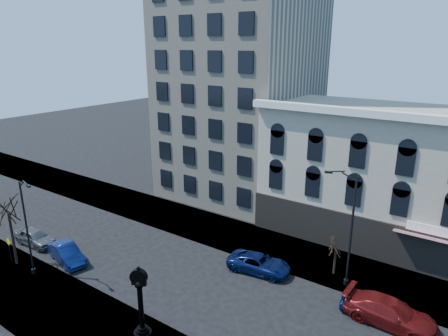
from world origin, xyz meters
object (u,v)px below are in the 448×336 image
Objects in this scene: street_clock at (141,305)px; street_lamp_near at (25,203)px; warning_sign at (9,245)px; car_near_a at (35,237)px; car_near_b at (67,253)px.

street_lamp_near reaches higher than street_clock.
warning_sign is (-15.27, 0.04, -0.70)m from street_clock.
car_near_b is at bearing -94.80° from car_near_a.
street_lamp_near is at bearing 157.05° from street_clock.
car_near_b is (3.57, 2.78, -0.86)m from warning_sign.
car_near_b is at bearing 44.39° from warning_sign.
street_clock is 0.60× the size of street_lamp_near.
car_near_a is at bearing 160.72° from street_lamp_near.
street_lamp_near is 6.12m from car_near_b.
street_lamp_near is 1.85× the size of car_near_a.
car_near_a is at bearing 147.00° from street_clock.
car_near_a is 4.91m from car_near_b.
street_clock is 16.94m from car_near_a.
car_near_b is (-0.11, 2.80, -5.45)m from street_lamp_near.
street_lamp_near is 5.88m from warning_sign.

